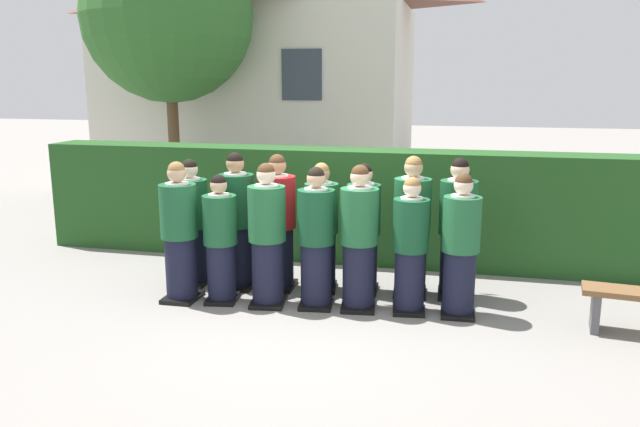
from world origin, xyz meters
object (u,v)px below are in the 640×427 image
at_px(student_front_row_4, 359,241).
at_px(student_front_row_6, 460,249).
at_px(student_rear_row_3, 321,230).
at_px(student_rear_row_4, 363,232).
at_px(student_front_row_0, 180,235).
at_px(student_front_row_5, 410,249).
at_px(student_in_red_blazer, 278,225).
at_px(student_rear_row_5, 412,230).
at_px(student_rear_row_6, 457,232).
at_px(student_rear_row_1, 237,224).
at_px(student_front_row_3, 316,241).
at_px(student_rear_row_0, 192,225).
at_px(student_front_row_2, 267,238).
at_px(student_front_row_1, 221,242).

bearing_deg(student_front_row_4, student_front_row_6, 2.90).
xyz_separation_m(student_front_row_6, student_rear_row_3, (-1.70, 0.49, 0.00)).
bearing_deg(student_rear_row_4, student_front_row_0, -158.93).
height_order(student_front_row_5, student_front_row_6, student_front_row_6).
xyz_separation_m(student_in_red_blazer, student_rear_row_5, (1.65, 0.15, 0.00)).
distance_m(student_rear_row_5, student_rear_row_6, 0.54).
distance_m(student_front_row_0, student_front_row_5, 2.71).
distance_m(student_front_row_4, student_rear_row_1, 1.68).
xyz_separation_m(student_front_row_5, student_front_row_6, (0.55, 0.02, 0.03)).
xyz_separation_m(student_rear_row_1, student_in_red_blazer, (0.52, 0.08, -0.01)).
xyz_separation_m(student_front_row_4, student_front_row_5, (0.58, 0.04, -0.06)).
xyz_separation_m(student_front_row_3, student_rear_row_5, (1.03, 0.66, 0.04)).
relative_size(student_rear_row_0, student_rear_row_6, 0.95).
bearing_deg(student_rear_row_3, student_in_red_blazer, -172.53).
bearing_deg(student_front_row_3, student_front_row_6, 3.38).
bearing_deg(student_rear_row_0, student_front_row_0, -78.96).
height_order(student_rear_row_0, student_in_red_blazer, student_in_red_blazer).
xyz_separation_m(student_front_row_3, student_rear_row_0, (-1.74, 0.42, -0.01)).
height_order(student_front_row_3, student_rear_row_0, student_front_row_3).
bearing_deg(student_rear_row_5, student_front_row_2, -155.10).
distance_m(student_front_row_0, student_rear_row_0, 0.61).
bearing_deg(student_front_row_6, student_rear_row_3, 163.84).
height_order(student_front_row_0, student_rear_row_6, student_rear_row_6).
relative_size(student_front_row_0, student_front_row_6, 1.04).
bearing_deg(student_front_row_1, student_front_row_3, 5.20).
distance_m(student_front_row_3, student_rear_row_5, 1.23).
distance_m(student_front_row_6, student_rear_row_0, 3.38).
relative_size(student_front_row_4, student_rear_row_5, 0.98).
bearing_deg(student_front_row_5, student_rear_row_4, 138.79).
relative_size(student_rear_row_4, student_rear_row_5, 0.94).
relative_size(student_front_row_4, student_in_red_blazer, 0.98).
xyz_separation_m(student_rear_row_0, student_in_red_blazer, (1.12, 0.10, 0.04)).
bearing_deg(student_front_row_4, student_rear_row_4, 94.82).
bearing_deg(student_front_row_6, student_front_row_1, -175.87).
relative_size(student_front_row_0, student_front_row_5, 1.08).
bearing_deg(student_front_row_3, student_front_row_5, 3.98).
bearing_deg(student_rear_row_1, student_front_row_1, -89.88).
bearing_deg(student_rear_row_4, student_rear_row_5, 3.72).
bearing_deg(student_front_row_1, student_rear_row_4, 24.76).
relative_size(student_front_row_2, student_rear_row_6, 0.98).
bearing_deg(student_rear_row_5, student_rear_row_1, -174.17).
distance_m(student_rear_row_4, student_rear_row_6, 1.13).
distance_m(student_front_row_5, student_rear_row_6, 0.80).
bearing_deg(student_in_red_blazer, student_front_row_5, -14.68).
bearing_deg(student_front_row_1, student_in_red_blazer, 50.12).
xyz_separation_m(student_front_row_3, student_front_row_6, (1.63, 0.10, -0.02)).
bearing_deg(student_rear_row_6, student_front_row_5, -128.49).
distance_m(student_rear_row_3, student_rear_row_4, 0.52).
bearing_deg(student_front_row_4, student_rear_row_5, 49.32).
bearing_deg(student_front_row_0, student_front_row_1, 7.92).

